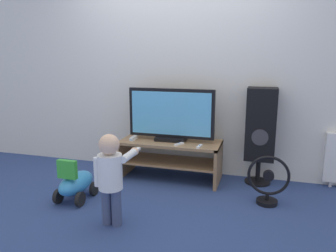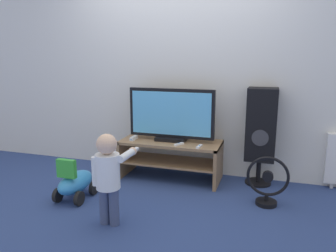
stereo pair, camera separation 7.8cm
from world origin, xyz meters
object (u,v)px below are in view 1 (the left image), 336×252
(game_console, at_px, (133,138))
(ride_on_toy, at_px, (76,183))
(television, at_px, (171,115))
(speaker_tower, at_px, (261,126))
(remote_primary, at_px, (200,146))
(floor_fan, at_px, (268,182))
(child, at_px, (111,172))
(remote_secondary, at_px, (179,144))

(game_console, xyz_separation_m, ride_on_toy, (-0.32, -0.75, -0.30))
(television, distance_m, speaker_tower, 1.00)
(television, relative_size, remote_primary, 7.51)
(floor_fan, relative_size, ride_on_toy, 0.99)
(game_console, xyz_separation_m, child, (0.25, -1.10, -0.00))
(game_console, distance_m, ride_on_toy, 0.87)
(speaker_tower, relative_size, floor_fan, 2.21)
(remote_primary, height_order, ride_on_toy, remote_primary)
(remote_secondary, height_order, ride_on_toy, remote_secondary)
(television, distance_m, remote_secondary, 0.36)
(remote_primary, relative_size, remote_secondary, 1.01)
(television, relative_size, floor_fan, 2.05)
(floor_fan, distance_m, ride_on_toy, 1.89)
(remote_secondary, bearing_deg, speaker_tower, 18.76)
(television, bearing_deg, ride_on_toy, -130.97)
(remote_secondary, xyz_separation_m, child, (-0.32, -1.03, 0.01))
(game_console, distance_m, speaker_tower, 1.45)
(child, relative_size, ride_on_toy, 1.61)
(remote_secondary, height_order, speaker_tower, speaker_tower)
(ride_on_toy, bearing_deg, remote_secondary, 37.78)
(television, relative_size, child, 1.26)
(remote_primary, relative_size, floor_fan, 0.27)
(game_console, relative_size, speaker_tower, 0.14)
(child, bearing_deg, floor_fan, 31.78)
(television, height_order, game_console, television)
(remote_primary, xyz_separation_m, remote_secondary, (-0.23, 0.02, 0.00))
(television, distance_m, ride_on_toy, 1.27)
(child, distance_m, speaker_tower, 1.77)
(remote_primary, relative_size, speaker_tower, 0.12)
(remote_secondary, bearing_deg, floor_fan, -14.50)
(remote_secondary, bearing_deg, ride_on_toy, -142.22)
(television, xyz_separation_m, ride_on_toy, (-0.74, -0.86, -0.58))
(remote_secondary, relative_size, speaker_tower, 0.12)
(television, xyz_separation_m, game_console, (-0.43, -0.10, -0.28))
(game_console, relative_size, floor_fan, 0.32)
(ride_on_toy, bearing_deg, remote_primary, 30.68)
(speaker_tower, distance_m, floor_fan, 0.70)
(child, xyz_separation_m, floor_fan, (1.27, 0.79, -0.25))
(game_console, height_order, ride_on_toy, game_console)
(floor_fan, xyz_separation_m, ride_on_toy, (-1.84, -0.44, -0.05))
(remote_primary, xyz_separation_m, child, (-0.55, -1.01, 0.01))
(floor_fan, bearing_deg, ride_on_toy, -166.55)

